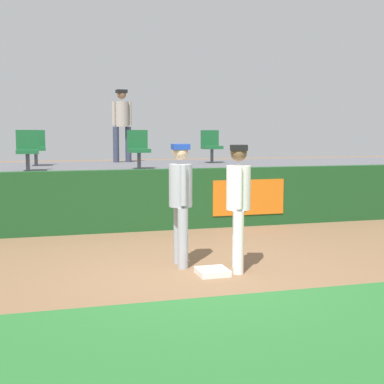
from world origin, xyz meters
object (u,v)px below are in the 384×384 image
Objects in this scene: player_fielder_home at (239,199)px; seat_back_left at (36,146)px; spectator_hooded at (122,120)px; first_base at (212,272)px; seat_back_right at (211,144)px; seat_front_center at (138,147)px; player_runner_visitor at (181,196)px; seat_front_left at (27,148)px.

player_fielder_home is 2.04× the size of seat_back_left.
seat_back_left is 2.47m from spectator_hooded.
first_base is 7.22m from seat_back_right.
first_base is at bearing -71.76° from seat_back_left.
spectator_hooded is at bearing 88.60° from seat_front_center.
first_base is at bearing 80.90° from spectator_hooded.
first_base is at bearing -107.58° from seat_back_right.
player_fielder_home is 7.67m from spectator_hooded.
player_runner_visitor is at bearing 78.65° from spectator_hooded.
seat_back_right is at bearing 146.96° from spectator_hooded.
player_runner_visitor is at bearing 115.35° from first_base.
seat_front_left is 1.00× the size of seat_front_center.
first_base is 0.23× the size of player_fielder_home.
seat_front_left and seat_front_center have the same top height.
seat_back_right is (1.73, 6.61, 0.57)m from player_fielder_home.
spectator_hooded is at bearing 49.40° from seat_front_left.
player_runner_visitor is at bearing -92.52° from seat_front_center.
seat_back_right is 2.86m from seat_front_center.
seat_back_left is at bearing -140.13° from player_fielder_home.
seat_back_right is (2.13, 6.73, 1.52)m from first_base.
first_base is 1.16m from player_runner_visitor.
spectator_hooded is (-0.02, 7.67, 2.14)m from first_base.
seat_front_left reaches higher than player_fielder_home.
seat_front_center is at bearing 79.33° from spectator_hooded.
seat_front_left is at bearing 40.13° from spectator_hooded.
seat_back_right and seat_front_left have the same top height.
seat_back_right is at bearing 21.77° from seat_front_left.
seat_front_left reaches higher than first_base.
seat_back_left is (-2.62, 6.61, 0.56)m from player_fielder_home.
seat_back_right reaches higher than player_fielder_home.
seat_front_center is at bearing 91.04° from first_base.
seat_back_right and seat_front_center have the same top height.
player_fielder_home is 5.59m from seat_front_left.
player_fielder_home is 4.87m from seat_front_center.
player_fielder_home is 2.04× the size of seat_back_right.
seat_back_right is (2.41, 6.13, 0.56)m from player_runner_visitor.
seat_front_left is at bearing -158.23° from seat_back_right.
player_runner_visitor is at bearing -64.16° from seat_front_left.
player_runner_visitor reaches higher than player_fielder_home.
seat_front_left is 3.67m from spectator_hooded.
seat_front_left is (-4.51, -1.80, -0.00)m from seat_back_right.
player_runner_visitor is at bearing -72.48° from seat_back_left.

